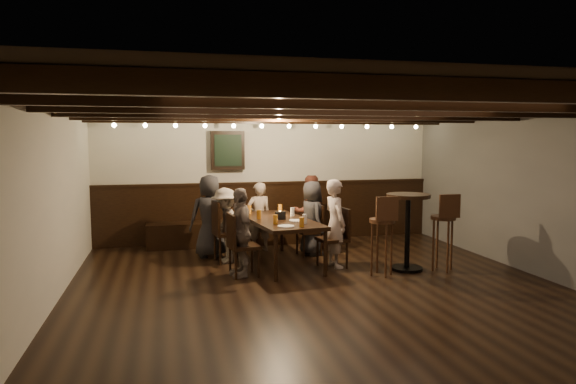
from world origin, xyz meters
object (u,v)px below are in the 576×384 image
object	(u,v)px
high_top_table	(408,220)
person_bench_centre	(259,217)
person_right_far	(335,223)
chair_right_far	(333,249)
person_bench_left	(210,216)
chair_left_near	(227,243)
bar_stool_left	(382,246)
chair_left_far	(243,257)
person_left_near	(225,225)
chair_right_near	(310,240)
dining_table	(279,223)
person_left_far	(241,232)
bar_stool_right	(443,242)
person_right_near	(312,218)
person_bench_right	(310,212)

from	to	relation	value
high_top_table	person_bench_centre	bearing A→B (deg)	136.60
person_right_far	high_top_table	bearing A→B (deg)	-120.72
person_right_far	chair_right_far	bearing A→B (deg)	90.00
person_bench_left	chair_left_near	bearing A→B (deg)	111.73
bar_stool_left	high_top_table	bearing A→B (deg)	24.68
chair_left_far	person_left_near	bearing A→B (deg)	-178.03
person_bench_centre	high_top_table	world-z (taller)	person_bench_centre
person_left_near	chair_right_near	bearing A→B (deg)	90.00
dining_table	person_right_far	distance (m)	0.87
person_right_far	bar_stool_left	xyz separation A→B (m)	(0.49, -0.64, -0.24)
person_left_far	high_top_table	bearing A→B (deg)	77.19
person_left_near	chair_left_far	bearing A→B (deg)	1.97
chair_right_near	chair_right_far	bearing A→B (deg)	-179.92
person_bench_left	high_top_table	distance (m)	3.21
person_bench_centre	chair_left_far	bearing A→B (deg)	64.39
dining_table	person_left_far	distance (m)	0.87
chair_right_near	bar_stool_right	bearing A→B (deg)	-139.30
chair_right_far	bar_stool_left	distance (m)	0.83
dining_table	chair_left_far	bearing A→B (deg)	-147.96
chair_right_far	person_right_near	distance (m)	0.97
person_bench_centre	high_top_table	bearing A→B (deg)	129.30
person_left_far	person_right_far	world-z (taller)	person_right_far
chair_left_near	chair_left_far	size ratio (longest dim) A/B	1.09
chair_left_far	chair_right_near	bearing A→B (deg)	122.06
bar_stool_left	bar_stool_right	bearing A→B (deg)	5.11
person_right_near	bar_stool_right	bearing A→B (deg)	-139.94
dining_table	bar_stool_left	size ratio (longest dim) A/B	1.73
dining_table	chair_right_near	world-z (taller)	chair_right_near
chair_left_near	chair_right_near	size ratio (longest dim) A/B	1.16
dining_table	person_left_far	size ratio (longest dim) A/B	1.58
dining_table	person_right_near	world-z (taller)	person_right_near
person_left_far	person_bench_left	bearing A→B (deg)	-173.66
chair_left_near	person_left_near	world-z (taller)	person_left_near
person_left_far	person_left_near	bearing A→B (deg)	-180.00
person_bench_left	person_right_near	world-z (taller)	person_bench_left
chair_left_far	person_bench_right	distance (m)	2.14
person_bench_right	person_right_near	xyz separation A→B (m)	(-0.09, -0.47, -0.03)
person_bench_centre	chair_left_near	bearing A→B (deg)	39.78
person_bench_left	bar_stool_left	bearing A→B (deg)	135.19
chair_right_far	person_right_far	size ratio (longest dim) A/B	0.67
chair_left_near	person_bench_right	bearing A→B (deg)	105.52
person_bench_centre	bar_stool_left	distance (m)	2.49
person_bench_right	person_right_near	world-z (taller)	person_bench_right
person_bench_left	person_left_far	world-z (taller)	person_bench_left
chair_right_near	bar_stool_right	size ratio (longest dim) A/B	0.73
dining_table	person_right_far	xyz separation A→B (m)	(0.80, -0.35, 0.02)
dining_table	chair_left_near	distance (m)	0.92
person_left_far	bar_stool_left	bearing A→B (deg)	70.01
person_left_near	person_bench_left	bearing A→B (deg)	-161.57
chair_right_near	high_top_table	distance (m)	1.81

